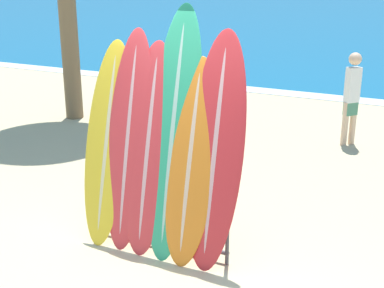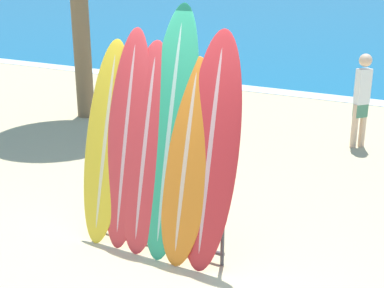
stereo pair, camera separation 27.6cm
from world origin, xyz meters
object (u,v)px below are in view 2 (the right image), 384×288
object	(u,v)px
surfboard_slot_3	(170,135)
person_near_water	(362,97)
surfboard_slot_4	(187,163)
surfboard_rack	(157,205)
person_mid_beach	(191,83)
surfboard_slot_2	(146,149)
surfboard_slot_1	(127,140)
surfboard_slot_5	(211,153)
surfboard_slot_0	(106,143)

from	to	relation	value
surfboard_slot_3	person_near_water	distance (m)	4.57
surfboard_slot_3	surfboard_slot_4	xyz separation A→B (m)	(0.23, -0.07, -0.25)
surfboard_slot_4	surfboard_rack	bearing A→B (deg)	179.09
surfboard_slot_3	person_mid_beach	bearing A→B (deg)	115.44
surfboard_slot_4	surfboard_slot_3	bearing A→B (deg)	163.36
surfboard_rack	person_near_water	bearing A→B (deg)	74.99
surfboard_rack	surfboard_slot_3	distance (m)	0.81
surfboard_rack	person_mid_beach	bearing A→B (deg)	113.44
surfboard_slot_4	person_near_water	distance (m)	4.57
surfboard_slot_2	person_near_water	world-z (taller)	surfboard_slot_2
person_near_water	person_mid_beach	size ratio (longest dim) A/B	0.98
surfboard_rack	surfboard_slot_2	xyz separation A→B (m)	(-0.12, 0.02, 0.61)
surfboard_slot_2	person_mid_beach	distance (m)	4.35
person_near_water	surfboard_rack	bearing A→B (deg)	-153.12
surfboard_rack	surfboard_slot_3	size ratio (longest dim) A/B	0.62
surfboard_slot_1	surfboard_slot_3	distance (m)	0.53
surfboard_slot_1	surfboard_slot_5	bearing A→B (deg)	0.35
surfboard_slot_1	surfboard_slot_4	world-z (taller)	surfboard_slot_1
surfboard_slot_2	person_mid_beach	bearing A→B (deg)	112.02
surfboard_rack	surfboard_slot_0	bearing A→B (deg)	177.98
surfboard_slot_5	person_mid_beach	bearing A→B (deg)	120.60
surfboard_slot_0	surfboard_slot_3	size ratio (longest dim) A/B	0.85
surfboard_slot_0	surfboard_slot_2	distance (m)	0.52
surfboard_slot_0	surfboard_slot_1	bearing A→B (deg)	0.81
surfboard_slot_4	surfboard_slot_1	bearing A→B (deg)	177.49
surfboard_rack	person_near_water	world-z (taller)	person_near_water
surfboard_slot_1	surfboard_slot_2	bearing A→B (deg)	-2.66
surfboard_slot_1	person_mid_beach	world-z (taller)	surfboard_slot_1
surfboard_slot_0	surfboard_slot_1	distance (m)	0.28
surfboard_slot_3	person_near_water	bearing A→B (deg)	76.50
surfboard_rack	surfboard_slot_5	bearing A→B (deg)	3.02
surfboard_slot_1	surfboard_slot_4	size ratio (longest dim) A/B	1.11
surfboard_slot_1	person_near_water	world-z (taller)	surfboard_slot_1
surfboard_slot_0	person_near_water	xyz separation A→B (m)	(1.85, 4.46, -0.23)
surfboard_slot_1	surfboard_slot_2	distance (m)	0.25
surfboard_slot_1	surfboard_slot_5	distance (m)	0.99
surfboard_slot_4	surfboard_slot_5	distance (m)	0.29
surfboard_rack	person_near_water	distance (m)	4.66
surfboard_slot_0	surfboard_slot_3	xyz separation A→B (m)	(0.78, 0.04, 0.20)
surfboard_slot_0	surfboard_slot_1	xyz separation A→B (m)	(0.27, 0.00, 0.07)
surfboard_rack	surfboard_slot_1	bearing A→B (deg)	175.91
surfboard_slot_2	surfboard_slot_4	bearing A→B (deg)	-2.43
surfboard_rack	surfboard_slot_0	size ratio (longest dim) A/B	0.73
surfboard_slot_2	surfboard_slot_3	xyz separation A→B (m)	(0.27, 0.05, 0.19)
surfboard_slot_3	surfboard_slot_5	xyz separation A→B (m)	(0.48, -0.03, -0.11)
surfboard_slot_5	surfboard_slot_0	bearing A→B (deg)	-179.55
surfboard_slot_1	surfboard_slot_4	distance (m)	0.75
surfboard_rack	surfboard_slot_5	xyz separation A→B (m)	(0.62, 0.03, 0.69)
surfboard_slot_2	person_near_water	xyz separation A→B (m)	(1.33, 4.47, -0.25)
surfboard_slot_1	surfboard_slot_0	bearing A→B (deg)	-179.19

